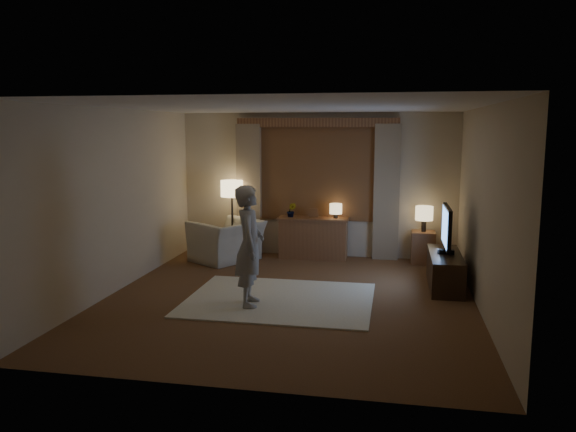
% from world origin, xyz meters
% --- Properties ---
extents(room, '(5.04, 5.54, 2.64)m').
position_xyz_m(room, '(0.00, 0.50, 1.33)').
color(room, brown).
rests_on(room, ground).
extents(rug, '(2.50, 2.00, 0.02)m').
position_xyz_m(rug, '(-0.11, -0.09, 0.01)').
color(rug, '#EFE9C9').
rests_on(rug, floor).
extents(sideboard, '(1.20, 0.40, 0.70)m').
position_xyz_m(sideboard, '(-0.03, 2.50, 0.35)').
color(sideboard, brown).
rests_on(sideboard, floor).
extents(picture_frame, '(0.16, 0.02, 0.20)m').
position_xyz_m(picture_frame, '(-0.03, 2.50, 0.80)').
color(picture_frame, brown).
rests_on(picture_frame, sideboard).
extents(plant, '(0.17, 0.13, 0.30)m').
position_xyz_m(plant, '(-0.43, 2.50, 0.85)').
color(plant, '#999999').
rests_on(plant, sideboard).
extents(table_lamp_sideboard, '(0.22, 0.22, 0.30)m').
position_xyz_m(table_lamp_sideboard, '(0.37, 2.50, 0.90)').
color(table_lamp_sideboard, black).
rests_on(table_lamp_sideboard, sideboard).
extents(floor_lamp, '(0.40, 0.40, 1.38)m').
position_xyz_m(floor_lamp, '(-1.52, 2.45, 1.16)').
color(floor_lamp, black).
rests_on(floor_lamp, floor).
extents(armchair, '(1.40, 1.44, 0.71)m').
position_xyz_m(armchair, '(-1.50, 2.00, 0.36)').
color(armchair, beige).
rests_on(armchair, floor).
extents(side_table, '(0.40, 0.40, 0.56)m').
position_xyz_m(side_table, '(1.90, 2.45, 0.28)').
color(side_table, brown).
rests_on(side_table, floor).
extents(table_lamp_side, '(0.30, 0.30, 0.44)m').
position_xyz_m(table_lamp_side, '(1.90, 2.45, 0.87)').
color(table_lamp_side, black).
rests_on(table_lamp_side, side_table).
extents(tv_stand, '(0.45, 1.40, 0.50)m').
position_xyz_m(tv_stand, '(2.15, 1.01, 0.25)').
color(tv_stand, black).
rests_on(tv_stand, floor).
extents(tv, '(0.24, 0.97, 0.70)m').
position_xyz_m(tv, '(2.15, 1.01, 0.89)').
color(tv, black).
rests_on(tv, tv_stand).
extents(person, '(0.47, 0.63, 1.58)m').
position_xyz_m(person, '(-0.44, -0.40, 0.81)').
color(person, '#A4A097').
rests_on(person, rug).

